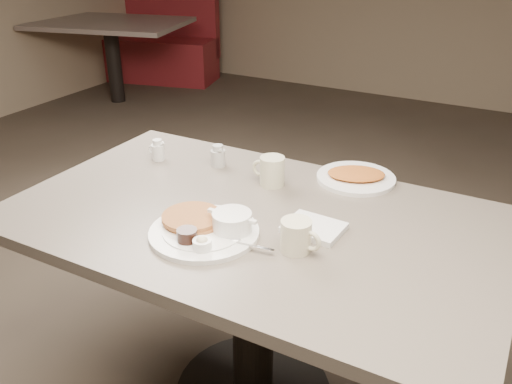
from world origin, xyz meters
The scene contains 9 objects.
diner_table centered at (0.00, 0.00, 0.58)m, with size 1.50×0.90×0.75m.
main_plate centered at (-0.06, -0.16, 0.77)m, with size 0.38×0.32×0.07m.
coffee_mug_near centered at (0.20, -0.12, 0.80)m, with size 0.12×0.09×0.09m.
napkin centered at (0.20, 0.00, 0.76)m, with size 0.17×0.14×0.02m.
coffee_mug_far centered at (-0.05, 0.22, 0.80)m, with size 0.12×0.08×0.10m.
creamer_left centered at (-0.52, 0.21, 0.79)m, with size 0.07×0.06×0.08m.
creamer_right centered at (-0.29, 0.27, 0.79)m, with size 0.07×0.07×0.08m.
hash_plate centered at (0.19, 0.39, 0.76)m, with size 0.36×0.36×0.04m.
booth_back_left centered at (-3.11, 3.36, 0.41)m, with size 1.69×1.86×1.12m.
Camera 1 is at (0.70, -1.26, 1.55)m, focal length 37.93 mm.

